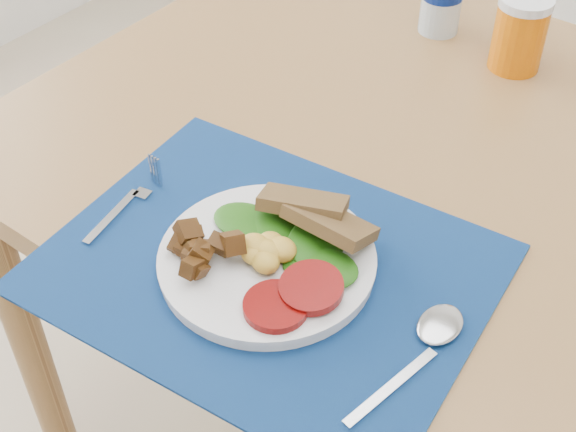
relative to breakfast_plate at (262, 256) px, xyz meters
The scene contains 6 objects.
table 0.37m from the breakfast_plate, 61.84° to the left, with size 1.40×0.90×0.75m.
placemat 0.02m from the breakfast_plate, 35.68° to the left, with size 0.50×0.39×0.00m, color black.
breakfast_plate is the anchor object (origin of this frame).
fork 0.20m from the breakfast_plate, behind, with size 0.03×0.15×0.00m.
spoon 0.21m from the breakfast_plate, ahead, with size 0.05×0.20×0.01m.
juice_glass 0.58m from the breakfast_plate, 86.09° to the left, with size 0.08×0.08×0.11m, color #D56405.
Camera 1 is at (0.25, -0.61, 1.43)m, focal length 50.00 mm.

